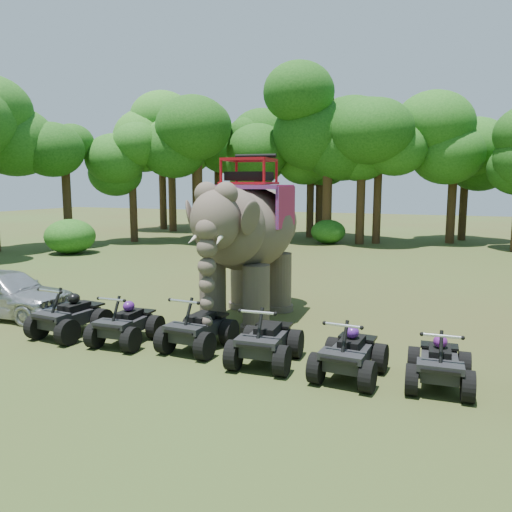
{
  "coord_description": "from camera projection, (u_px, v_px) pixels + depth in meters",
  "views": [
    {
      "loc": [
        5.16,
        -11.23,
        3.85
      ],
      "look_at": [
        0.0,
        1.2,
        1.9
      ],
      "focal_mm": 35.0,
      "sensor_mm": 36.0,
      "label": 1
    }
  ],
  "objects": [
    {
      "name": "tree_30",
      "position": [
        319.0,
        186.0,
        36.12
      ],
      "size": [
        5.15,
        5.15,
        7.35
      ],
      "primitive_type": null,
      "color": "#195114",
      "rests_on": "ground"
    },
    {
      "name": "tree_38",
      "position": [
        249.0,
        188.0,
        37.76
      ],
      "size": [
        4.93,
        4.93,
        7.05
      ],
      "primitive_type": null,
      "color": "#195114",
      "rests_on": "ground"
    },
    {
      "name": "tree_32",
      "position": [
        310.0,
        185.0,
        35.79
      ],
      "size": [
        5.3,
        5.3,
        7.57
      ],
      "primitive_type": null,
      "color": "#195114",
      "rests_on": "ground"
    },
    {
      "name": "tree_29",
      "position": [
        256.0,
        184.0,
        36.69
      ],
      "size": [
        5.33,
        5.33,
        7.62
      ],
      "primitive_type": null,
      "color": "#195114",
      "rests_on": "ground"
    },
    {
      "name": "atv_4",
      "position": [
        350.0,
        347.0,
        9.93
      ],
      "size": [
        1.34,
        1.77,
        1.26
      ],
      "primitive_type": null,
      "rotation": [
        0.0,
        0.0,
        -0.06
      ],
      "color": "black",
      "rests_on": "ground"
    },
    {
      "name": "tree_1",
      "position": [
        453.0,
        176.0,
        32.06
      ],
      "size": [
        6.07,
        6.07,
        8.67
      ],
      "primitive_type": null,
      "color": "#195114",
      "rests_on": "ground"
    },
    {
      "name": "atv_2",
      "position": [
        198.0,
        322.0,
        11.66
      ],
      "size": [
        1.36,
        1.82,
        1.31
      ],
      "primitive_type": null,
      "rotation": [
        0.0,
        0.0,
        -0.04
      ],
      "color": "black",
      "rests_on": "ground"
    },
    {
      "name": "tree_28",
      "position": [
        198.0,
        177.0,
        32.55
      ],
      "size": [
        6.01,
        6.01,
        8.59
      ],
      "primitive_type": null,
      "color": "#195114",
      "rests_on": "ground"
    },
    {
      "name": "tree_26",
      "position": [
        66.0,
        186.0,
        30.73
      ],
      "size": [
        5.18,
        5.18,
        7.4
      ],
      "primitive_type": null,
      "color": "#195114",
      "rests_on": "ground"
    },
    {
      "name": "tree_35",
      "position": [
        218.0,
        172.0,
        44.27
      ],
      "size": [
        6.84,
        6.84,
        9.78
      ],
      "primitive_type": null,
      "color": "#195114",
      "rests_on": "ground"
    },
    {
      "name": "tree_39",
      "position": [
        464.0,
        186.0,
        33.94
      ],
      "size": [
        5.15,
        5.15,
        7.36
      ],
      "primitive_type": null,
      "color": "#195114",
      "rests_on": "ground"
    },
    {
      "name": "elephant",
      "position": [
        248.0,
        238.0,
        14.07
      ],
      "size": [
        2.88,
        5.74,
        4.67
      ],
      "primitive_type": null,
      "rotation": [
        0.0,
        0.0,
        0.08
      ],
      "color": "#4F423A",
      "rests_on": "ground"
    },
    {
      "name": "tree_40",
      "position": [
        361.0,
        175.0,
        31.68
      ],
      "size": [
        6.15,
        6.15,
        8.79
      ],
      "primitive_type": null,
      "color": "#195114",
      "rests_on": "ground"
    },
    {
      "name": "atv_5",
      "position": [
        440.0,
        357.0,
        9.46
      ],
      "size": [
        1.28,
        1.69,
        1.2
      ],
      "primitive_type": null,
      "rotation": [
        0.0,
        0.0,
        0.06
      ],
      "color": "black",
      "rests_on": "ground"
    },
    {
      "name": "tree_31",
      "position": [
        195.0,
        176.0,
        44.09
      ],
      "size": [
        6.3,
        6.3,
        9.0
      ],
      "primitive_type": null,
      "color": "#195114",
      "rests_on": "ground"
    },
    {
      "name": "parked_car",
      "position": [
        4.0,
        292.0,
        14.57
      ],
      "size": [
        4.31,
        2.05,
        1.42
      ],
      "primitive_type": "imported",
      "rotation": [
        0.0,
        0.0,
        1.66
      ],
      "color": "#B7B9BF",
      "rests_on": "ground"
    },
    {
      "name": "tree_27",
      "position": [
        133.0,
        191.0,
        33.1
      ],
      "size": [
        4.71,
        4.71,
        6.72
      ],
      "primitive_type": null,
      "color": "#195114",
      "rests_on": "ground"
    },
    {
      "name": "atv_1",
      "position": [
        126.0,
        318.0,
        12.1
      ],
      "size": [
        1.32,
        1.75,
        1.25
      ],
      "primitive_type": null,
      "rotation": [
        0.0,
        0.0,
        0.06
      ],
      "color": "black",
      "rests_on": "ground"
    },
    {
      "name": "tree_37",
      "position": [
        328.0,
        163.0,
        31.89
      ],
      "size": [
        7.28,
        7.28,
        10.4
      ],
      "primitive_type": null,
      "color": "#195114",
      "rests_on": "ground"
    },
    {
      "name": "ground",
      "position": [
        238.0,
        335.0,
        12.78
      ],
      "size": [
        110.0,
        110.0,
        0.0
      ],
      "primitive_type": "plane",
      "color": "#47381E",
      "rests_on": "ground"
    },
    {
      "name": "atv_3",
      "position": [
        266.0,
        334.0,
        10.72
      ],
      "size": [
        1.42,
        1.87,
        1.32
      ],
      "primitive_type": null,
      "rotation": [
        0.0,
        0.0,
        0.07
      ],
      "color": "black",
      "rests_on": "ground"
    },
    {
      "name": "tree_43",
      "position": [
        162.0,
        170.0,
        42.21
      ],
      "size": [
        7.01,
        7.01,
        10.01
      ],
      "primitive_type": null,
      "color": "#195114",
      "rests_on": "ground"
    },
    {
      "name": "tree_0",
      "position": [
        378.0,
        187.0,
        32.04
      ],
      "size": [
        5.08,
        5.08,
        7.26
      ],
      "primitive_type": null,
      "color": "#195114",
      "rests_on": "ground"
    },
    {
      "name": "tree_42",
      "position": [
        172.0,
        166.0,
        40.23
      ],
      "size": [
        7.39,
        7.39,
        10.55
      ],
      "primitive_type": null,
      "color": "#195114",
      "rests_on": "ground"
    },
    {
      "name": "atv_0",
      "position": [
        70.0,
        310.0,
        12.68
      ],
      "size": [
        1.44,
        1.88,
        1.32
      ],
      "primitive_type": null,
      "rotation": [
        0.0,
        0.0,
        -0.08
      ],
      "color": "black",
      "rests_on": "ground"
    },
    {
      "name": "tree_36",
      "position": [
        258.0,
        182.0,
        35.17
      ],
      "size": [
        5.57,
        5.57,
        7.96
      ],
      "primitive_type": null,
      "color": "#195114",
      "rests_on": "ground"
    }
  ]
}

